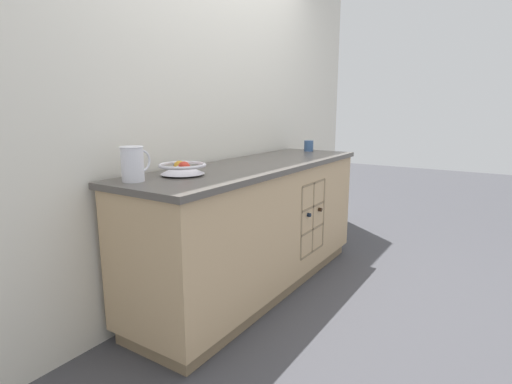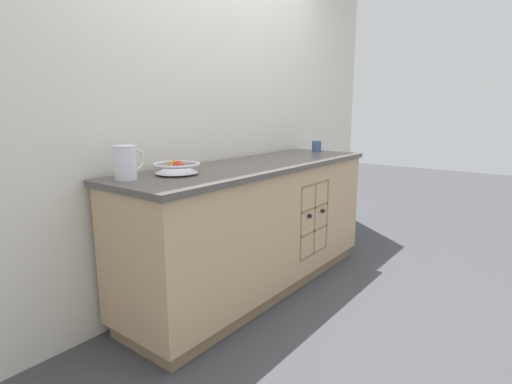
{
  "view_description": "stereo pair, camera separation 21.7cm",
  "coord_description": "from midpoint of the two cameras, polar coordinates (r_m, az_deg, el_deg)",
  "views": [
    {
      "loc": [
        -2.27,
        -1.47,
        1.27
      ],
      "look_at": [
        0.0,
        0.0,
        0.71
      ],
      "focal_mm": 28.0,
      "sensor_mm": 36.0,
      "label": 1
    },
    {
      "loc": [
        -2.15,
        -1.65,
        1.27
      ],
      "look_at": [
        0.0,
        0.0,
        0.71
      ],
      "focal_mm": 28.0,
      "sensor_mm": 36.0,
      "label": 2
    }
  ],
  "objects": [
    {
      "name": "fruit_bowl",
      "position": [
        2.29,
        -13.16,
        3.37
      ],
      "size": [
        0.26,
        0.26,
        0.08
      ],
      "color": "silver",
      "rests_on": "kitchen_island"
    },
    {
      "name": "back_wall",
      "position": [
        2.93,
        -8.27,
        11.7
      ],
      "size": [
        4.51,
        0.06,
        2.55
      ],
      "primitive_type": "cube",
      "color": "silver",
      "rests_on": "ground_plane"
    },
    {
      "name": "ground_plane",
      "position": [
        2.99,
        -2.13,
        -13.44
      ],
      "size": [
        14.0,
        14.0,
        0.0
      ],
      "primitive_type": "plane",
      "color": "#424247"
    },
    {
      "name": "white_pitcher",
      "position": [
        2.16,
        -19.95,
        3.9
      ],
      "size": [
        0.18,
        0.12,
        0.18
      ],
      "color": "white",
      "rests_on": "kitchen_island"
    },
    {
      "name": "kitchen_island",
      "position": [
        2.82,
        -2.14,
        -4.93
      ],
      "size": [
        2.15,
        0.63,
        0.91
      ],
      "color": "#8B7354",
      "rests_on": "ground_plane"
    },
    {
      "name": "ceramic_mug",
      "position": [
        3.56,
        5.83,
        6.57
      ],
      "size": [
        0.12,
        0.08,
        0.09
      ],
      "color": "#385684",
      "rests_on": "kitchen_island"
    }
  ]
}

